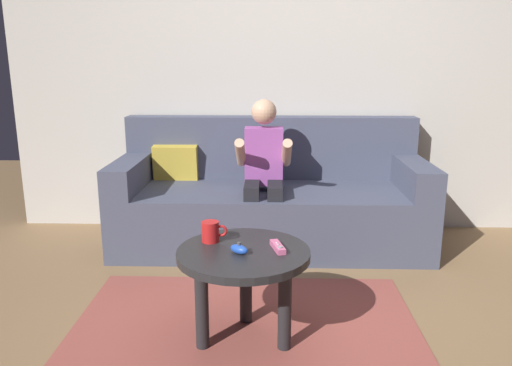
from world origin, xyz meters
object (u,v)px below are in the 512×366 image
at_px(game_remote_pink_near_edge, 278,247).
at_px(coffee_mug, 211,232).
at_px(nunchuk_blue, 239,249).
at_px(coffee_table, 244,266).
at_px(couch, 269,201).
at_px(person_seated_on_couch, 264,169).

height_order(game_remote_pink_near_edge, coffee_mug, coffee_mug).
height_order(nunchuk_blue, coffee_mug, coffee_mug).
bearing_deg(coffee_mug, coffee_table, -31.88).
height_order(couch, game_remote_pink_near_edge, couch).
bearing_deg(coffee_mug, nunchuk_blue, -46.50).
height_order(coffee_table, game_remote_pink_near_edge, game_remote_pink_near_edge).
bearing_deg(nunchuk_blue, couch, 84.53).
bearing_deg(couch, coffee_table, -94.95).
xyz_separation_m(person_seated_on_couch, coffee_table, (-0.07, -1.10, -0.20)).
xyz_separation_m(person_seated_on_couch, coffee_mug, (-0.23, -1.00, -0.08)).
distance_m(game_remote_pink_near_edge, coffee_mug, 0.32).
bearing_deg(coffee_mug, game_remote_pink_near_edge, -16.86).
bearing_deg(coffee_table, game_remote_pink_near_edge, 1.35).
bearing_deg(coffee_table, coffee_mug, 148.12).
xyz_separation_m(coffee_table, game_remote_pink_near_edge, (0.15, 0.00, 0.09)).
bearing_deg(couch, game_remote_pink_near_edge, -88.28).
distance_m(person_seated_on_couch, game_remote_pink_near_edge, 1.10).
height_order(person_seated_on_couch, game_remote_pink_near_edge, person_seated_on_couch).
distance_m(nunchuk_blue, coffee_mug, 0.20).
bearing_deg(coffee_mug, couch, 77.46).
bearing_deg(coffee_mug, person_seated_on_couch, 77.27).
height_order(person_seated_on_couch, coffee_table, person_seated_on_couch).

